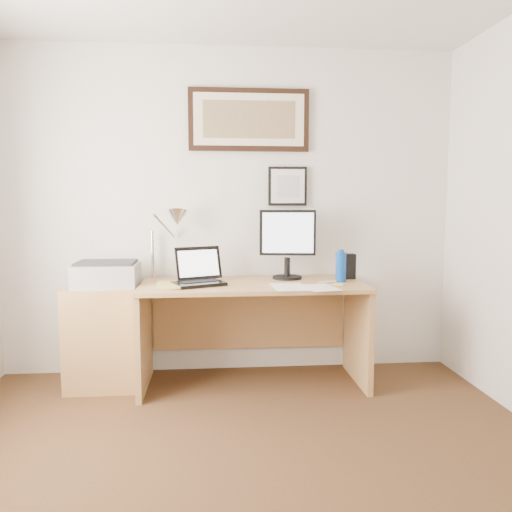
{
  "coord_description": "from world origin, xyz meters",
  "views": [
    {
      "loc": [
        -0.14,
        -1.9,
        1.33
      ],
      "look_at": [
        0.16,
        1.43,
        0.97
      ],
      "focal_mm": 35.0,
      "sensor_mm": 36.0,
      "label": 1
    }
  ],
  "objects": [
    {
      "name": "laptop",
      "position": [
        -0.24,
        1.61,
        0.81
      ],
      "size": [
        0.41,
        0.41,
        0.26
      ],
      "color": "black",
      "rests_on": "desk"
    },
    {
      "name": "desk",
      "position": [
        0.15,
        1.72,
        0.51
      ],
      "size": [
        1.6,
        0.7,
        0.75
      ],
      "color": "#A97D47",
      "rests_on": "floor"
    },
    {
      "name": "picture_large",
      "position": [
        0.15,
        1.97,
        1.95
      ],
      "size": [
        0.92,
        0.04,
        0.47
      ],
      "color": "black",
      "rests_on": "wall_back"
    },
    {
      "name": "marker_pen",
      "position": [
        0.68,
        1.57,
        0.76
      ],
      "size": [
        0.14,
        0.06,
        0.02
      ],
      "primitive_type": "cylinder",
      "rotation": [
        0.0,
        1.57,
        0.35
      ],
      "color": "white",
      "rests_on": "desk"
    },
    {
      "name": "paper_sheet_b",
      "position": [
        0.59,
        1.38,
        0.75
      ],
      "size": [
        0.26,
        0.32,
        0.0
      ],
      "primitive_type": "cube",
      "rotation": [
        0.0,
        0.0,
        0.2
      ],
      "color": "white",
      "rests_on": "desk"
    },
    {
      "name": "sticky_pad",
      "position": [
        0.73,
        1.47,
        0.76
      ],
      "size": [
        0.09,
        0.09,
        0.01
      ],
      "primitive_type": "cube",
      "rotation": [
        0.0,
        0.0,
        -0.39
      ],
      "color": "#DCCD68",
      "rests_on": "desk"
    },
    {
      "name": "picture_small",
      "position": [
        0.45,
        1.97,
        1.45
      ],
      "size": [
        0.3,
        0.03,
        0.3
      ],
      "color": "black",
      "rests_on": "wall_back"
    },
    {
      "name": "printer",
      "position": [
        -0.89,
        1.7,
        0.82
      ],
      "size": [
        0.44,
        0.34,
        0.18
      ],
      "color": "#9E9EA1",
      "rests_on": "side_cabinet"
    },
    {
      "name": "side_cabinet",
      "position": [
        -0.92,
        1.68,
        0.36
      ],
      "size": [
        0.5,
        0.4,
        0.73
      ],
      "primitive_type": "cube",
      "color": "#A97D47",
      "rests_on": "floor"
    },
    {
      "name": "book",
      "position": [
        -0.52,
        1.53,
        0.76
      ],
      "size": [
        0.21,
        0.28,
        0.02
      ],
      "primitive_type": "imported",
      "rotation": [
        0.0,
        0.0,
        0.04
      ],
      "color": "#C0BF5A",
      "rests_on": "desk"
    },
    {
      "name": "desk_lamp",
      "position": [
        -0.41,
        1.81,
        1.19
      ],
      "size": [
        0.29,
        0.27,
        0.53
      ],
      "color": "white",
      "rests_on": "desk"
    },
    {
      "name": "bottle_cap",
      "position": [
        0.79,
        1.63,
        0.97
      ],
      "size": [
        0.04,
        0.04,
        0.02
      ],
      "primitive_type": "cylinder",
      "color": "#0C41A2",
      "rests_on": "water_bottle"
    },
    {
      "name": "speaker",
      "position": [
        0.89,
        1.76,
        0.84
      ],
      "size": [
        0.09,
        0.08,
        0.19
      ],
      "primitive_type": "cube",
      "rotation": [
        0.0,
        0.0,
        0.08
      ],
      "color": "black",
      "rests_on": "desk"
    },
    {
      "name": "lcd_monitor",
      "position": [
        0.43,
        1.8,
        1.04
      ],
      "size": [
        0.42,
        0.22,
        0.52
      ],
      "color": "black",
      "rests_on": "desk"
    },
    {
      "name": "water_bottle",
      "position": [
        0.79,
        1.63,
        0.86
      ],
      "size": [
        0.08,
        0.08,
        0.21
      ],
      "primitive_type": "cylinder",
      "color": "#0C41A2",
      "rests_on": "desk"
    },
    {
      "name": "wall_back",
      "position": [
        0.0,
        2.0,
        1.25
      ],
      "size": [
        3.5,
        0.02,
        2.5
      ],
      "primitive_type": "cube",
      "color": "silver",
      "rests_on": "ground"
    },
    {
      "name": "paper_sheet_a",
      "position": [
        0.39,
        1.44,
        0.75
      ],
      "size": [
        0.25,
        0.34,
        0.0
      ],
      "primitive_type": "cube",
      "rotation": [
        0.0,
        0.0,
        0.07
      ],
      "color": "white",
      "rests_on": "desk"
    }
  ]
}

